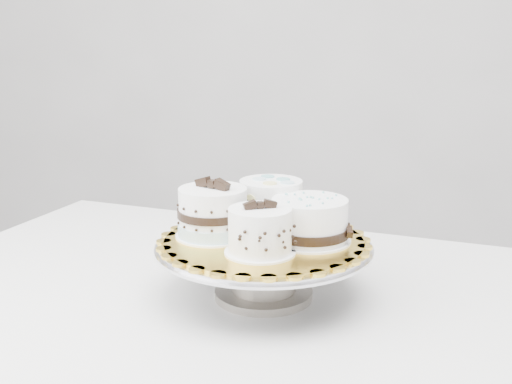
% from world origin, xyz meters
% --- Properties ---
extents(table, '(1.44, 1.09, 0.75)m').
position_xyz_m(table, '(-0.08, 0.02, 0.68)').
color(table, silver).
rests_on(table, floor).
extents(cake_stand, '(0.33, 0.33, 0.09)m').
position_xyz_m(cake_stand, '(-0.11, 0.07, 0.81)').
color(cake_stand, gray).
rests_on(cake_stand, table).
extents(cake_board, '(0.36, 0.36, 0.00)m').
position_xyz_m(cake_board, '(-0.11, 0.07, 0.84)').
color(cake_board, gold).
rests_on(cake_board, cake_stand).
extents(cake_swirl, '(0.12, 0.12, 0.08)m').
position_xyz_m(cake_swirl, '(-0.11, 0.01, 0.87)').
color(cake_swirl, white).
rests_on(cake_swirl, cake_board).
extents(cake_banded, '(0.14, 0.14, 0.09)m').
position_xyz_m(cake_banded, '(-0.19, 0.07, 0.88)').
color(cake_banded, white).
rests_on(cake_banded, cake_board).
extents(cake_dots, '(0.13, 0.13, 0.08)m').
position_xyz_m(cake_dots, '(-0.12, 0.15, 0.88)').
color(cake_dots, white).
rests_on(cake_dots, cake_board).
extents(cake_ribbon, '(0.14, 0.14, 0.07)m').
position_xyz_m(cake_ribbon, '(-0.04, 0.08, 0.87)').
color(cake_ribbon, white).
rests_on(cake_ribbon, cake_board).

